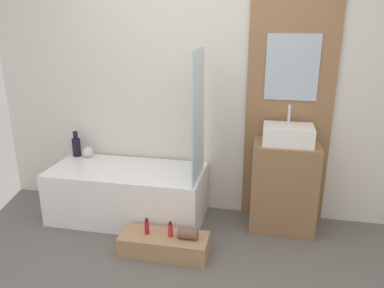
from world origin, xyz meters
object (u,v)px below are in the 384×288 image
at_px(wooden_step_bench, 164,244).
at_px(bottle_soap_primary, 147,227).
at_px(bottle_soap_secondary, 170,230).
at_px(sink, 288,135).
at_px(vase_tall_dark, 76,146).
at_px(vase_round_light, 88,152).
at_px(bathtub, 128,193).

relative_size(wooden_step_bench, bottle_soap_primary, 5.20).
bearing_deg(bottle_soap_secondary, sink, 35.21).
height_order(vase_tall_dark, vase_round_light, vase_tall_dark).
bearing_deg(bottle_soap_primary, wooden_step_bench, 0.00).
relative_size(vase_tall_dark, vase_round_light, 2.36).
distance_m(bathtub, bottle_soap_primary, 0.64).
distance_m(vase_tall_dark, bottle_soap_primary, 1.33).
relative_size(vase_tall_dark, bottle_soap_primary, 1.89).
distance_m(wooden_step_bench, bottle_soap_primary, 0.21).
distance_m(wooden_step_bench, bottle_soap_secondary, 0.15).
distance_m(bathtub, vase_tall_dark, 0.78).
relative_size(bottle_soap_primary, bottle_soap_secondary, 1.06).
bearing_deg(bathtub, wooden_step_bench, -45.71).
bearing_deg(bottle_soap_primary, bathtub, 124.81).
height_order(bathtub, bottle_soap_secondary, bathtub).
height_order(bottle_soap_primary, bottle_soap_secondary, bottle_soap_primary).
bearing_deg(wooden_step_bench, bathtub, 134.29).
bearing_deg(sink, wooden_step_bench, -146.36).
height_order(bathtub, wooden_step_bench, bathtub).
distance_m(vase_tall_dark, bottle_soap_secondary, 1.49).
relative_size(wooden_step_bench, vase_tall_dark, 2.75).
height_order(sink, vase_tall_dark, sink).
xyz_separation_m(sink, vase_round_light, (-1.99, 0.11, -0.34)).
bearing_deg(vase_tall_dark, bottle_soap_primary, -37.39).
height_order(sink, bottle_soap_primary, sink).
distance_m(sink, vase_tall_dark, 2.14).
height_order(bathtub, vase_round_light, vase_round_light).
bearing_deg(bathtub, sink, 4.57).
xyz_separation_m(sink, bottle_soap_primary, (-1.11, -0.64, -0.68)).
xyz_separation_m(wooden_step_bench, vase_tall_dark, (-1.15, 0.77, 0.54)).
bearing_deg(vase_tall_dark, bottle_soap_secondary, -32.49).
relative_size(bathtub, wooden_step_bench, 2.01).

